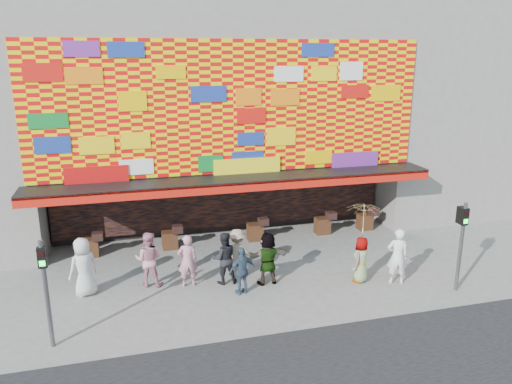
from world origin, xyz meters
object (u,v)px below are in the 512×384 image
(ped_a, at_px, (84,267))
(ped_b, at_px, (187,261))
(ped_c, at_px, (224,258))
(ped_f, at_px, (268,258))
(ped_d, at_px, (237,253))
(ped_i, at_px, (148,259))
(parasol, at_px, (364,219))
(signal_left, at_px, (45,282))
(signal_right, at_px, (462,237))
(ped_g, at_px, (361,260))
(ped_e, at_px, (242,271))
(ped_h, at_px, (397,256))

(ped_a, xyz_separation_m, ped_b, (3.27, -0.22, -0.07))
(ped_c, bearing_deg, ped_f, 165.01)
(ped_b, bearing_deg, ped_d, -170.76)
(ped_c, relative_size, ped_i, 0.96)
(ped_b, distance_m, parasol, 5.97)
(signal_left, bearing_deg, ped_f, 17.74)
(ped_a, distance_m, ped_b, 3.28)
(ped_f, bearing_deg, ped_c, -20.42)
(signal_right, relative_size, parasol, 1.50)
(signal_right, bearing_deg, ped_g, 152.47)
(ped_a, bearing_deg, ped_i, 156.64)
(ped_b, height_order, ped_e, ped_b)
(ped_c, bearing_deg, ped_b, -2.47)
(signal_left, relative_size, ped_g, 1.89)
(ped_c, xyz_separation_m, ped_g, (4.49, -1.10, -0.11))
(ped_d, relative_size, ped_i, 0.91)
(parasol, bearing_deg, ped_h, -21.05)
(ped_g, bearing_deg, ped_b, -50.99)
(signal_left, height_order, ped_b, signal_left)
(ped_d, distance_m, parasol, 4.44)
(ped_g, height_order, parasol, parasol)
(ped_c, distance_m, ped_e, 1.01)
(ped_a, distance_m, parasol, 9.17)
(signal_right, bearing_deg, parasol, 152.47)
(ped_h, height_order, ped_i, ped_h)
(signal_right, height_order, ped_g, signal_right)
(ped_e, relative_size, ped_g, 1.01)
(signal_right, distance_m, ped_g, 3.27)
(ped_g, xyz_separation_m, ped_h, (1.10, -0.43, 0.17))
(ped_e, bearing_deg, ped_g, 161.23)
(ped_f, bearing_deg, signal_left, 14.40)
(ped_c, relative_size, parasol, 0.90)
(ped_f, xyz_separation_m, ped_h, (4.20, -1.10, 0.06))
(signal_right, relative_size, ped_e, 1.87)
(ped_g, distance_m, parasol, 1.43)
(ped_h, height_order, parasol, parasol)
(signal_left, bearing_deg, ped_a, 76.34)
(signal_left, height_order, parasol, signal_left)
(ped_a, height_order, ped_g, ped_a)
(signal_left, relative_size, ped_d, 1.75)
(signal_left, xyz_separation_m, ped_c, (5.17, 2.53, -0.96))
(ped_e, bearing_deg, ped_a, -30.41)
(parasol, bearing_deg, ped_f, 167.76)
(signal_right, xyz_separation_m, ped_g, (-2.74, 1.43, -1.07))
(ped_h, xyz_separation_m, ped_i, (-8.05, 2.00, -0.03))
(signal_right, bearing_deg, ped_c, 160.73)
(signal_left, xyz_separation_m, ped_h, (10.77, 1.00, -0.89))
(ped_i, bearing_deg, ped_g, -176.35)
(ped_b, relative_size, ped_f, 0.99)
(ped_f, height_order, ped_i, ped_i)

